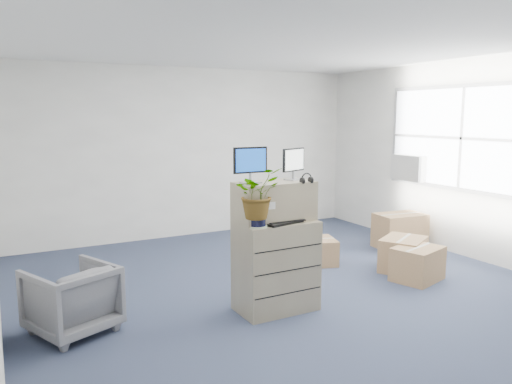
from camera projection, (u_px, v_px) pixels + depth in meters
ground at (307, 300)px, 5.51m from camera, size 7.00×7.00×0.00m
wall_back at (191, 153)px, 8.36m from camera, size 6.00×0.02×2.80m
wall_right at (495, 162)px, 6.70m from camera, size 0.02×7.00×2.80m
window at (463, 138)px, 7.06m from camera, size 0.07×2.72×1.52m
ac_unit at (410, 168)px, 7.88m from camera, size 0.24×0.60×0.40m
filing_cabinet_lower at (276, 266)px, 5.19m from camera, size 0.82×0.51×0.95m
filing_cabinet_upper at (274, 201)px, 5.12m from camera, size 0.82×0.42×0.41m
monitor_left at (250, 163)px, 4.97m from camera, size 0.37×0.14×0.36m
monitor_right at (294, 162)px, 5.20m from camera, size 0.32×0.18×0.33m
headphones at (307, 179)px, 5.06m from camera, size 0.13×0.02×0.13m
keyboard at (284, 222)px, 5.03m from camera, size 0.49×0.29×0.02m
mouse at (310, 219)px, 5.19m from camera, size 0.09×0.07×0.03m
water_bottle at (282, 208)px, 5.14m from camera, size 0.07×0.07×0.26m
phone_dock at (267, 218)px, 5.11m from camera, size 0.05×0.04×0.11m
external_drive at (298, 213)px, 5.40m from camera, size 0.18×0.15×0.05m
tissue_box at (295, 208)px, 5.35m from camera, size 0.21×0.12×0.08m
potted_plant at (257, 200)px, 4.82m from camera, size 0.56×0.60×0.47m
office_chair at (72, 296)px, 4.65m from camera, size 0.89×0.87×0.71m
cardboard_boxes at (390, 246)px, 6.91m from camera, size 2.35×1.84×0.53m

